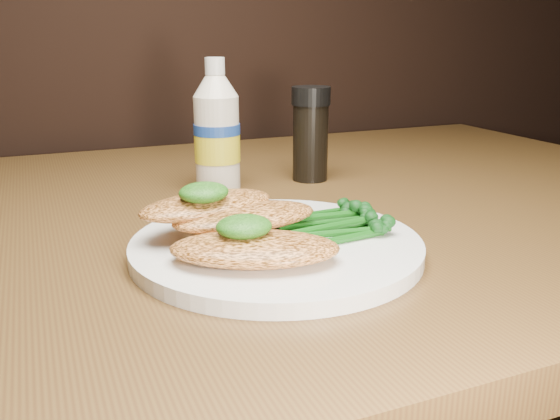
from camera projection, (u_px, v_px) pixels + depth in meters
name	position (u px, v px, depth m)	size (l,w,h in m)	color
plate	(276.00, 246.00, 0.53)	(0.26, 0.26, 0.01)	white
chicken_front	(255.00, 248.00, 0.48)	(0.14, 0.07, 0.02)	#F2974D
chicken_mid	(245.00, 217.00, 0.53)	(0.13, 0.07, 0.02)	#F2974D
chicken_back	(207.00, 205.00, 0.54)	(0.13, 0.07, 0.02)	#F2974D
pesto_front	(244.00, 226.00, 0.48)	(0.05, 0.04, 0.02)	#0A3207
pesto_back	(204.00, 192.00, 0.52)	(0.05, 0.04, 0.02)	#0A3207
broccolini_bundle	(326.00, 220.00, 0.55)	(0.13, 0.10, 0.02)	#125111
mayo_bottle	(217.00, 125.00, 0.73)	(0.06, 0.06, 0.16)	beige
pepper_grinder	(310.00, 134.00, 0.78)	(0.05, 0.05, 0.12)	black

